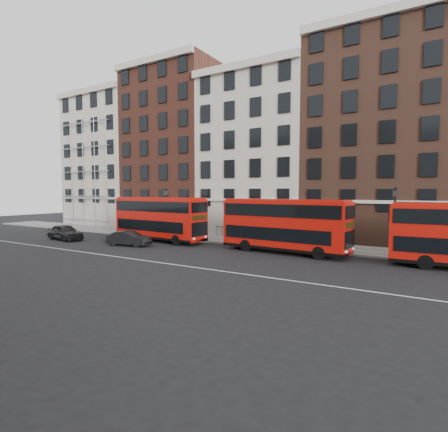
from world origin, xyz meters
The scene contains 12 objects.
ground centered at (0.00, 0.00, 0.00)m, with size 120.00×120.00×0.00m, color black.
pavement centered at (0.00, 10.50, 0.07)m, with size 80.00×5.00×0.15m, color slate.
kerb centered at (0.00, 8.00, 0.08)m, with size 80.00×0.30×0.16m, color gray.
road_centre_line centered at (0.00, -2.00, 0.01)m, with size 70.00×0.12×0.01m, color white.
building_terrace centered at (-0.31, 17.88, 10.24)m, with size 64.00×11.95×22.00m.
bus_b centered at (-6.19, 6.39, 2.44)m, with size 11.00×3.50×4.55m.
bus_c centered at (7.44, 6.39, 2.41)m, with size 10.88×3.46×4.50m.
car_rear centered at (-15.39, 1.92, 0.83)m, with size 1.95×4.85×1.65m, color black.
car_front centered at (-6.54, 2.52, 0.70)m, with size 1.49×4.27×1.41m, color black.
lamp_post_left centered at (-7.07, 8.51, 3.08)m, with size 0.44×0.44×5.33m.
lamp_post_right centered at (15.50, 8.93, 3.08)m, with size 0.44×0.44×5.33m.
iron_railings centered at (0.00, 12.70, 0.65)m, with size 6.60×0.06×1.00m, color black, non-canonical shape.
Camera 1 is at (18.06, -20.93, 5.12)m, focal length 28.00 mm.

